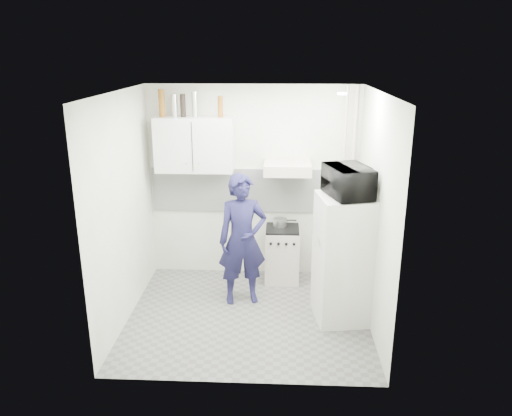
{
  "coord_description": "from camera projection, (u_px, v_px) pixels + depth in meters",
  "views": [
    {
      "loc": [
        0.35,
        -5.24,
        3.03
      ],
      "look_at": [
        0.08,
        0.3,
        1.25
      ],
      "focal_mm": 35.0,
      "sensor_mm": 36.0,
      "label": 1
    }
  ],
  "objects": [
    {
      "name": "saucepan",
      "position": [
        280.0,
        222.0,
        6.68
      ],
      "size": [
        0.19,
        0.19,
        0.1
      ],
      "primitive_type": "cylinder",
      "color": "silver",
      "rests_on": "stove_top"
    },
    {
      "name": "bottle_e",
      "position": [
        220.0,
        107.0,
        6.25
      ],
      "size": [
        0.07,
        0.07,
        0.27
      ],
      "primitive_type": "cylinder",
      "color": "brown",
      "rests_on": "upper_cabinet"
    },
    {
      "name": "bottle_b",
      "position": [
        174.0,
        106.0,
        6.28
      ],
      "size": [
        0.07,
        0.07,
        0.28
      ],
      "primitive_type": "cylinder",
      "color": "silver",
      "rests_on": "upper_cabinet"
    },
    {
      "name": "pipe_a",
      "position": [
        351.0,
        186.0,
        6.58
      ],
      "size": [
        0.05,
        0.05,
        2.6
      ],
      "primitive_type": "cylinder",
      "color": "beige",
      "rests_on": "floor"
    },
    {
      "name": "pipe_b",
      "position": [
        342.0,
        186.0,
        6.59
      ],
      "size": [
        0.04,
        0.04,
        2.6
      ],
      "primitive_type": "cylinder",
      "color": "beige",
      "rests_on": "floor"
    },
    {
      "name": "upper_cabinet",
      "position": [
        194.0,
        144.0,
        6.42
      ],
      "size": [
        1.0,
        0.35,
        0.7
      ],
      "primitive_type": "cube",
      "color": "white",
      "rests_on": "wall_back"
    },
    {
      "name": "fridge",
      "position": [
        344.0,
        259.0,
        5.68
      ],
      "size": [
        0.7,
        0.7,
        1.49
      ],
      "primitive_type": "cube",
      "rotation": [
        0.0,
        0.0,
        0.15
      ],
      "color": "white",
      "rests_on": "floor"
    },
    {
      "name": "wall_back",
      "position": [
        253.0,
        183.0,
        6.72
      ],
      "size": [
        2.8,
        0.0,
        2.8
      ],
      "primitive_type": "plane",
      "rotation": [
        1.57,
        0.0,
        0.0
      ],
      "color": "white",
      "rests_on": "floor"
    },
    {
      "name": "range_hood",
      "position": [
        287.0,
        168.0,
        6.37
      ],
      "size": [
        0.6,
        0.5,
        0.14
      ],
      "primitive_type": "cube",
      "color": "beige",
      "rests_on": "wall_back"
    },
    {
      "name": "person",
      "position": [
        242.0,
        240.0,
        6.04
      ],
      "size": [
        0.67,
        0.52,
        1.63
      ],
      "primitive_type": "imported",
      "rotation": [
        0.0,
        0.0,
        0.23
      ],
      "color": "#19173B",
      "rests_on": "floor"
    },
    {
      "name": "floor",
      "position": [
        248.0,
        316.0,
        5.92
      ],
      "size": [
        2.8,
        2.8,
        0.0
      ],
      "primitive_type": "plane",
      "color": "slate",
      "rests_on": "ground"
    },
    {
      "name": "stove",
      "position": [
        282.0,
        255.0,
        6.74
      ],
      "size": [
        0.45,
        0.45,
        0.73
      ],
      "primitive_type": "cube",
      "color": "beige",
      "rests_on": "floor"
    },
    {
      "name": "bottle_a",
      "position": [
        162.0,
        103.0,
        6.27
      ],
      "size": [
        0.08,
        0.08,
        0.34
      ],
      "primitive_type": "cylinder",
      "color": "brown",
      "rests_on": "upper_cabinet"
    },
    {
      "name": "ceiling",
      "position": [
        247.0,
        92.0,
        5.13
      ],
      "size": [
        2.8,
        2.8,
        0.0
      ],
      "primitive_type": "plane",
      "color": "white",
      "rests_on": "wall_back"
    },
    {
      "name": "wall_left",
      "position": [
        123.0,
        210.0,
        5.59
      ],
      "size": [
        0.0,
        2.6,
        2.6
      ],
      "primitive_type": "plane",
      "rotation": [
        1.57,
        0.0,
        1.57
      ],
      "color": "white",
      "rests_on": "floor"
    },
    {
      "name": "bottle_c",
      "position": [
        183.0,
        106.0,
        6.27
      ],
      "size": [
        0.07,
        0.07,
        0.29
      ],
      "primitive_type": "cylinder",
      "color": "black",
      "rests_on": "upper_cabinet"
    },
    {
      "name": "ceiling_spot_fixture",
      "position": [
        342.0,
        94.0,
        5.28
      ],
      "size": [
        0.1,
        0.1,
        0.02
      ],
      "primitive_type": "cylinder",
      "color": "white",
      "rests_on": "ceiling"
    },
    {
      "name": "stove_top",
      "position": [
        282.0,
        229.0,
        6.63
      ],
      "size": [
        0.44,
        0.44,
        0.03
      ],
      "primitive_type": "cube",
      "color": "black",
      "rests_on": "stove"
    },
    {
      "name": "bottle_d",
      "position": [
        195.0,
        104.0,
        6.26
      ],
      "size": [
        0.07,
        0.07,
        0.32
      ],
      "primitive_type": "cylinder",
      "color": "silver",
      "rests_on": "upper_cabinet"
    },
    {
      "name": "backsplash",
      "position": [
        253.0,
        190.0,
        6.73
      ],
      "size": [
        2.74,
        0.03,
        0.6
      ],
      "primitive_type": "cube",
      "color": "white",
      "rests_on": "wall_back"
    },
    {
      "name": "microwave",
      "position": [
        349.0,
        182.0,
        5.4
      ],
      "size": [
        0.7,
        0.57,
        0.33
      ],
      "primitive_type": "imported",
      "rotation": [
        0.0,
        0.0,
        1.87
      ],
      "color": "black",
      "rests_on": "fridge"
    },
    {
      "name": "wall_right",
      "position": [
        375.0,
        214.0,
        5.46
      ],
      "size": [
        0.0,
        2.6,
        2.6
      ],
      "primitive_type": "plane",
      "rotation": [
        1.57,
        0.0,
        -1.57
      ],
      "color": "white",
      "rests_on": "floor"
    }
  ]
}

